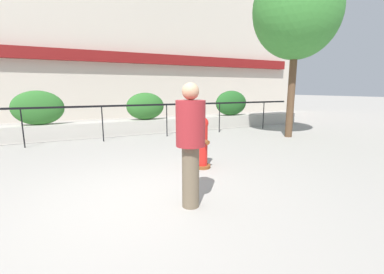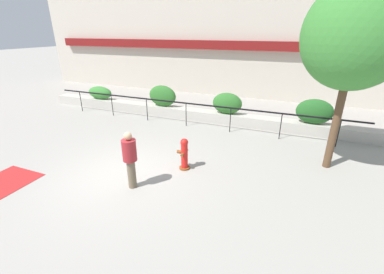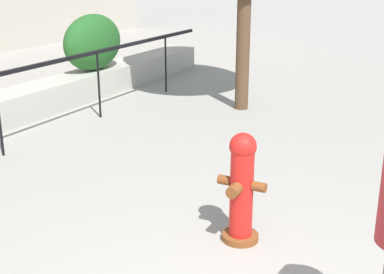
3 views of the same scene
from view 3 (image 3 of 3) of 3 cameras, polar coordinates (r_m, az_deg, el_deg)
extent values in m
cylinder|color=black|center=(9.15, -9.91, 5.55)|extent=(0.04, 0.04, 1.15)
cylinder|color=black|center=(10.86, -2.83, 7.82)|extent=(0.04, 0.04, 1.15)
ellipsoid|color=#235B23|center=(10.70, -10.53, 9.90)|extent=(1.51, 0.70, 1.08)
cylinder|color=brown|center=(5.26, 5.15, -10.54)|extent=(0.36, 0.36, 0.06)
cylinder|color=red|center=(5.05, 5.30, -6.02)|extent=(0.23, 0.23, 0.85)
sphere|color=red|center=(4.88, 5.46, -1.00)|extent=(0.25, 0.25, 0.25)
cylinder|color=brown|center=(4.86, 4.52, -5.71)|extent=(0.14, 0.12, 0.11)
cylinder|color=brown|center=(5.07, 3.52, -4.61)|extent=(0.09, 0.13, 0.09)
cylinder|color=brown|center=(4.96, 7.19, -5.31)|extent=(0.09, 0.13, 0.09)
cylinder|color=brown|center=(9.47, 5.52, 11.53)|extent=(0.24, 0.24, 2.89)
camera|label=1|loc=(3.51, 81.58, -13.32)|focal=24.00mm
camera|label=2|loc=(9.02, 68.08, 18.51)|focal=24.00mm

